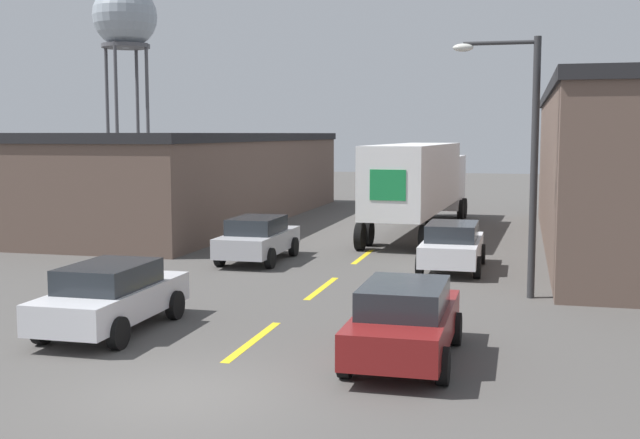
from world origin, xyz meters
The scene contains 10 objects.
ground_plane centered at (0.00, 0.00, 0.00)m, with size 160.00×160.00×0.00m, color #4C4947.
road_centerline centered at (0.00, 9.92, 0.00)m, with size 0.20×15.86×0.01m.
warehouse_left centered at (-12.00, 26.46, 2.27)m, with size 11.19×25.53×4.52m.
semi_truck centered at (1.09, 24.21, 2.42)m, with size 3.34×15.21×4.03m.
parked_car_left_far centered at (-3.41, 14.21, 0.83)m, with size 2.01×4.58×1.58m.
parked_car_right_mid centered at (3.41, 14.03, 0.83)m, with size 2.01×4.58×1.58m.
parked_car_right_near centered at (3.41, 3.06, 0.83)m, with size 2.01×4.58×1.58m.
parked_car_left_near centered at (-3.41, 3.79, 0.83)m, with size 2.01×4.58×1.58m.
water_tower centered at (-25.96, 47.86, 13.68)m, with size 5.17×5.17×16.54m.
street_lamp centered at (5.61, 9.99, 4.15)m, with size 2.34×0.32×7.08m.
Camera 1 is at (5.60, -12.45, 4.50)m, focal length 45.00 mm.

